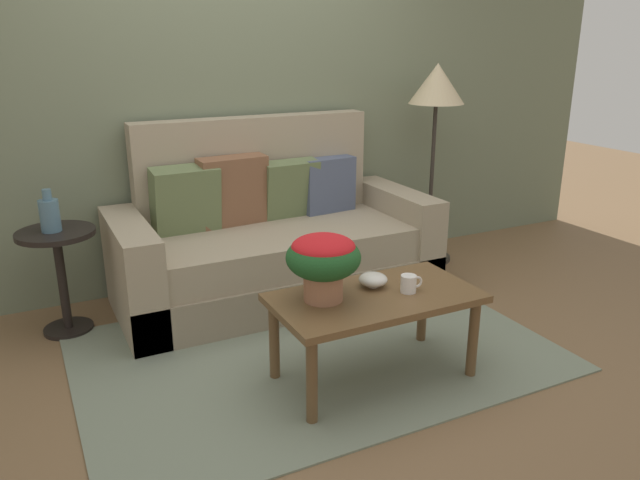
{
  "coord_description": "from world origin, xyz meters",
  "views": [
    {
      "loc": [
        -1.33,
        -2.81,
        1.65
      ],
      "look_at": [
        0.14,
        0.12,
        0.57
      ],
      "focal_mm": 34.58,
      "sensor_mm": 36.0,
      "label": 1
    }
  ],
  "objects_px": {
    "floor_lamp": "(436,100)",
    "snack_bowl": "(373,280)",
    "potted_plant": "(323,258)",
    "side_table": "(60,263)",
    "coffee_table": "(375,306)",
    "table_vase": "(50,214)",
    "couch": "(271,243)",
    "coffee_mug": "(409,284)"
  },
  "relations": [
    {
      "from": "coffee_table",
      "to": "side_table",
      "type": "height_order",
      "value": "side_table"
    },
    {
      "from": "snack_bowl",
      "to": "table_vase",
      "type": "xyz_separation_m",
      "value": [
        -1.39,
        1.16,
        0.22
      ]
    },
    {
      "from": "couch",
      "to": "coffee_table",
      "type": "xyz_separation_m",
      "value": [
        0.04,
        -1.24,
        0.04
      ]
    },
    {
      "from": "potted_plant",
      "to": "side_table",
      "type": "bearing_deg",
      "value": 132.14
    },
    {
      "from": "couch",
      "to": "side_table",
      "type": "distance_m",
      "value": 1.29
    },
    {
      "from": "snack_bowl",
      "to": "side_table",
      "type": "bearing_deg",
      "value": 139.78
    },
    {
      "from": "couch",
      "to": "side_table",
      "type": "bearing_deg",
      "value": 179.41
    },
    {
      "from": "side_table",
      "to": "floor_lamp",
      "type": "xyz_separation_m",
      "value": [
        2.63,
        0.06,
        0.79
      ]
    },
    {
      "from": "side_table",
      "to": "table_vase",
      "type": "distance_m",
      "value": 0.29
    },
    {
      "from": "table_vase",
      "to": "coffee_mug",
      "type": "bearing_deg",
      "value": -40.48
    },
    {
      "from": "couch",
      "to": "coffee_mug",
      "type": "xyz_separation_m",
      "value": [
        0.2,
        -1.28,
        0.14
      ]
    },
    {
      "from": "coffee_table",
      "to": "table_vase",
      "type": "height_order",
      "value": "table_vase"
    },
    {
      "from": "floor_lamp",
      "to": "table_vase",
      "type": "relative_size",
      "value": 6.15
    },
    {
      "from": "potted_plant",
      "to": "floor_lamp",
      "type": "bearing_deg",
      "value": 39.03
    },
    {
      "from": "coffee_mug",
      "to": "table_vase",
      "type": "bearing_deg",
      "value": 139.52
    },
    {
      "from": "coffee_mug",
      "to": "snack_bowl",
      "type": "relative_size",
      "value": 0.83
    },
    {
      "from": "potted_plant",
      "to": "table_vase",
      "type": "xyz_separation_m",
      "value": [
        -1.1,
        1.19,
        0.05
      ]
    },
    {
      "from": "couch",
      "to": "coffee_table",
      "type": "relative_size",
      "value": 2.02
    },
    {
      "from": "side_table",
      "to": "floor_lamp",
      "type": "height_order",
      "value": "floor_lamp"
    },
    {
      "from": "floor_lamp",
      "to": "snack_bowl",
      "type": "xyz_separation_m",
      "value": [
        -1.25,
        -1.22,
        -0.73
      ]
    },
    {
      "from": "couch",
      "to": "coffee_table",
      "type": "distance_m",
      "value": 1.24
    },
    {
      "from": "coffee_table",
      "to": "floor_lamp",
      "type": "height_order",
      "value": "floor_lamp"
    },
    {
      "from": "side_table",
      "to": "snack_bowl",
      "type": "height_order",
      "value": "side_table"
    },
    {
      "from": "table_vase",
      "to": "potted_plant",
      "type": "bearing_deg",
      "value": -47.32
    },
    {
      "from": "coffee_table",
      "to": "snack_bowl",
      "type": "bearing_deg",
      "value": 65.35
    },
    {
      "from": "couch",
      "to": "potted_plant",
      "type": "bearing_deg",
      "value": -100.3
    },
    {
      "from": "couch",
      "to": "floor_lamp",
      "type": "height_order",
      "value": "floor_lamp"
    },
    {
      "from": "potted_plant",
      "to": "coffee_mug",
      "type": "bearing_deg",
      "value": -14.03
    },
    {
      "from": "coffee_mug",
      "to": "table_vase",
      "type": "distance_m",
      "value": 2.0
    },
    {
      "from": "floor_lamp",
      "to": "coffee_mug",
      "type": "height_order",
      "value": "floor_lamp"
    },
    {
      "from": "floor_lamp",
      "to": "snack_bowl",
      "type": "relative_size",
      "value": 10.15
    },
    {
      "from": "potted_plant",
      "to": "coffee_mug",
      "type": "xyz_separation_m",
      "value": [
        0.42,
        -0.1,
        -0.17
      ]
    },
    {
      "from": "coffee_table",
      "to": "coffee_mug",
      "type": "distance_m",
      "value": 0.2
    },
    {
      "from": "couch",
      "to": "table_vase",
      "type": "bearing_deg",
      "value": 179.61
    },
    {
      "from": "coffee_table",
      "to": "snack_bowl",
      "type": "xyz_separation_m",
      "value": [
        0.04,
        0.09,
        0.1
      ]
    },
    {
      "from": "coffee_table",
      "to": "side_table",
      "type": "distance_m",
      "value": 1.83
    },
    {
      "from": "couch",
      "to": "potted_plant",
      "type": "relative_size",
      "value": 5.77
    },
    {
      "from": "couch",
      "to": "table_vase",
      "type": "xyz_separation_m",
      "value": [
        -1.31,
        0.01,
        0.36
      ]
    },
    {
      "from": "snack_bowl",
      "to": "coffee_mug",
      "type": "bearing_deg",
      "value": -47.46
    },
    {
      "from": "floor_lamp",
      "to": "snack_bowl",
      "type": "distance_m",
      "value": 1.89
    },
    {
      "from": "coffee_table",
      "to": "snack_bowl",
      "type": "relative_size",
      "value": 6.96
    },
    {
      "from": "potted_plant",
      "to": "snack_bowl",
      "type": "xyz_separation_m",
      "value": [
        0.3,
        0.03,
        -0.17
      ]
    }
  ]
}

